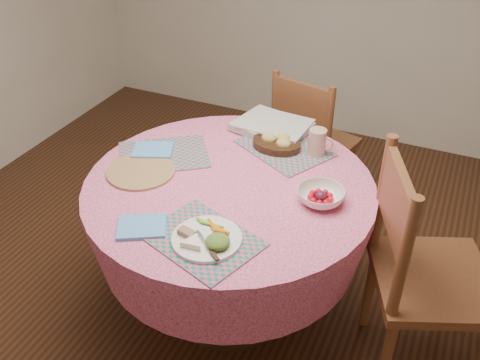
% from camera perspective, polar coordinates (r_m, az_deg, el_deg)
% --- Properties ---
extents(ground, '(4.00, 4.00, 0.00)m').
position_cam_1_polar(ground, '(2.76, -0.97, -13.27)').
color(ground, '#331C0F').
rests_on(ground, ground).
extents(dining_table, '(1.24, 1.24, 0.75)m').
position_cam_1_polar(dining_table, '(2.38, -1.10, -4.20)').
color(dining_table, pink).
rests_on(dining_table, ground).
extents(chair_right, '(0.61, 0.62, 1.04)m').
position_cam_1_polar(chair_right, '(2.27, 18.66, -9.10)').
color(chair_right, brown).
rests_on(chair_right, ground).
extents(chair_back, '(0.50, 0.49, 0.91)m').
position_cam_1_polar(chair_back, '(3.14, 7.53, 4.15)').
color(chair_back, brown).
rests_on(chair_back, ground).
extents(placemat_front, '(0.48, 0.41, 0.01)m').
position_cam_1_polar(placemat_front, '(1.97, -4.04, -6.35)').
color(placemat_front, '#157A79').
rests_on(placemat_front, dining_table).
extents(placemat_left, '(0.50, 0.48, 0.01)m').
position_cam_1_polar(placemat_left, '(2.48, -8.15, 2.70)').
color(placemat_left, '#157A79').
rests_on(placemat_left, dining_table).
extents(placemat_back, '(0.49, 0.45, 0.01)m').
position_cam_1_polar(placemat_back, '(2.51, 4.74, 3.41)').
color(placemat_back, '#157A79').
rests_on(placemat_back, dining_table).
extents(wicker_trivet, '(0.30, 0.30, 0.01)m').
position_cam_1_polar(wicker_trivet, '(2.37, -10.51, 0.95)').
color(wicker_trivet, brown).
rests_on(wicker_trivet, dining_table).
extents(napkin_near, '(0.23, 0.21, 0.01)m').
position_cam_1_polar(napkin_near, '(2.05, -10.43, -4.93)').
color(napkin_near, '#589BE2').
rests_on(napkin_near, dining_table).
extents(napkin_far, '(0.22, 0.20, 0.01)m').
position_cam_1_polar(napkin_far, '(2.50, -9.28, 3.17)').
color(napkin_far, '#589BE2').
rests_on(napkin_far, placemat_left).
extents(dinner_plate, '(0.26, 0.26, 0.05)m').
position_cam_1_polar(dinner_plate, '(1.95, -3.46, -6.23)').
color(dinner_plate, white).
rests_on(dinner_plate, placemat_front).
extents(bread_bowl, '(0.23, 0.23, 0.08)m').
position_cam_1_polar(bread_bowl, '(2.49, 3.98, 4.01)').
color(bread_bowl, black).
rests_on(bread_bowl, placemat_back).
extents(latte_mug, '(0.12, 0.08, 0.12)m').
position_cam_1_polar(latte_mug, '(2.45, 8.30, 4.04)').
color(latte_mug, tan).
rests_on(latte_mug, placemat_back).
extents(fruit_bowl, '(0.19, 0.19, 0.06)m').
position_cam_1_polar(fruit_bowl, '(2.16, 8.61, -1.72)').
color(fruit_bowl, white).
rests_on(fruit_bowl, dining_table).
extents(newspaper_stack, '(0.39, 0.34, 0.04)m').
position_cam_1_polar(newspaper_stack, '(2.64, 3.48, 5.77)').
color(newspaper_stack, silver).
rests_on(newspaper_stack, dining_table).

